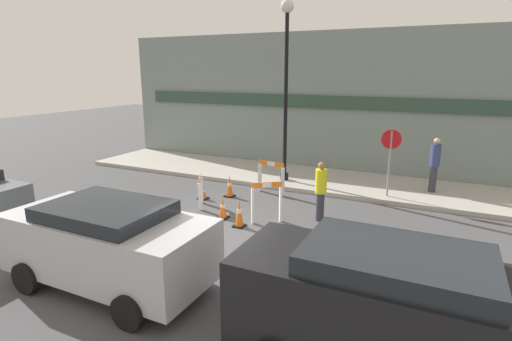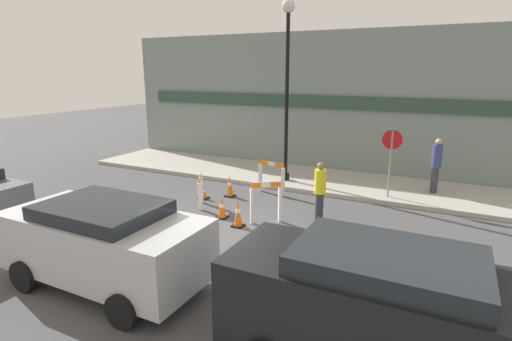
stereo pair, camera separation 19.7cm
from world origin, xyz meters
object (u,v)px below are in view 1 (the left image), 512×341
(person_pedestrian, at_px, (435,163))
(parked_car_2, at_px, (392,305))
(person_worker, at_px, (321,189))
(parked_car_1, at_px, (108,240))
(stop_sign, at_px, (390,152))
(streetlamp_post, at_px, (286,70))

(person_pedestrian, height_order, parked_car_2, person_pedestrian)
(person_worker, distance_m, parked_car_1, 5.66)
(parked_car_2, bearing_deg, stop_sign, 98.25)
(streetlamp_post, xyz_separation_m, person_pedestrian, (4.91, 0.71, -2.92))
(parked_car_1, bearing_deg, stop_sign, 62.81)
(streetlamp_post, distance_m, person_worker, 4.91)
(person_worker, relative_size, parked_car_2, 0.38)
(parked_car_2, bearing_deg, person_pedestrian, 89.08)
(stop_sign, distance_m, person_pedestrian, 1.73)
(stop_sign, bearing_deg, person_worker, 55.92)
(stop_sign, xyz_separation_m, person_pedestrian, (1.25, 1.11, -0.45))
(stop_sign, relative_size, person_worker, 1.28)
(parked_car_1, bearing_deg, person_worker, 63.23)
(person_worker, distance_m, person_pedestrian, 4.58)
(person_worker, xyz_separation_m, parked_car_1, (-2.55, -5.05, 0.05))
(person_pedestrian, relative_size, parked_car_2, 0.42)
(person_worker, bearing_deg, parked_car_2, 122.05)
(stop_sign, bearing_deg, parked_car_1, 56.73)
(person_worker, bearing_deg, person_pedestrian, -119.69)
(stop_sign, bearing_deg, parked_car_2, 92.17)
(parked_car_1, xyz_separation_m, parked_car_2, (5.06, -0.00, 0.07))
(streetlamp_post, height_order, parked_car_2, streetlamp_post)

